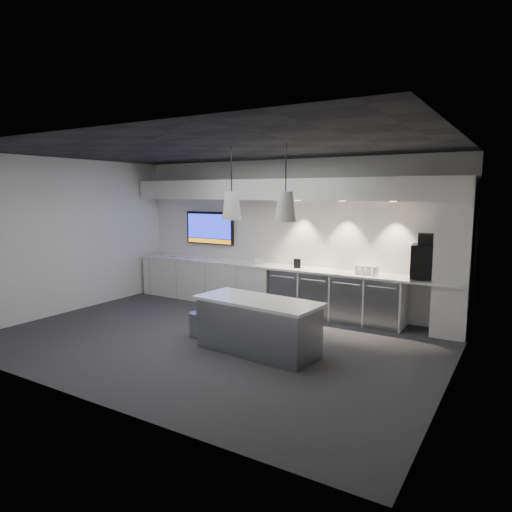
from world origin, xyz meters
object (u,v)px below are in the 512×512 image
Objects in this scene: wall_tv at (210,228)px; coffee_machine at (425,260)px; island at (258,326)px; bin at (198,324)px.

coffee_machine is (4.65, -0.25, -0.34)m from wall_tv.
island is at bearing -42.62° from wall_tv.
island is 1.25m from bin.
wall_tv reaches higher than bin.
wall_tv is 4.67m from coffee_machine.
coffee_machine is (1.86, 2.32, 0.82)m from island.
wall_tv is 3.21m from bin.
bin is 0.52× the size of coffee_machine.
bin is 3.92m from coffee_machine.
wall_tv is 1.62× the size of coffee_machine.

